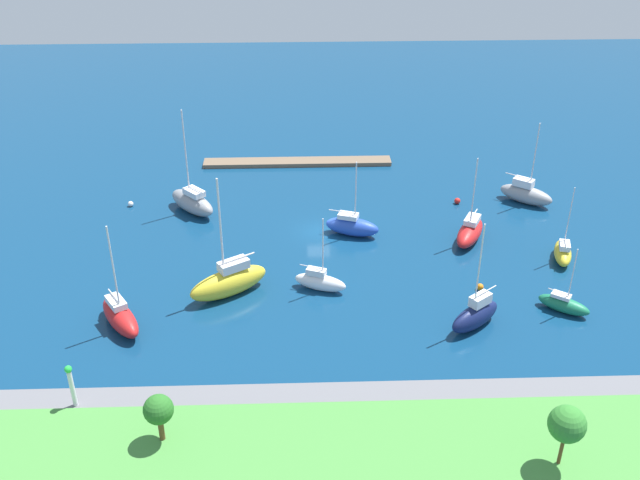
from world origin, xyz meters
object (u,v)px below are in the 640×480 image
at_px(sailboat_gray_west_end, 192,202).
at_px(sailboat_yellow_inner_mooring, 563,252).
at_px(sailboat_yellow_mid_basin, 229,281).
at_px(sailboat_navy_near_pier, 475,315).
at_px(sailboat_green_outer_mooring, 564,304).
at_px(mooring_buoy_orange, 480,287).
at_px(sailboat_gray_center_basin, 526,193).
at_px(sailboat_red_far_north, 120,316).
at_px(pier_dock, 297,162).
at_px(sailboat_blue_off_beacon, 352,226).
at_px(harbor_beacon, 71,383).
at_px(park_tree_midwest, 158,410).
at_px(mooring_buoy_white, 131,204).
at_px(sailboat_red_along_channel, 470,232).
at_px(park_tree_east, 567,424).
at_px(sailboat_white_by_breakwater, 320,281).
at_px(mooring_buoy_red, 457,201).

bearing_deg(sailboat_gray_west_end, sailboat_yellow_inner_mooring, -150.45).
bearing_deg(sailboat_yellow_mid_basin, sailboat_navy_near_pier, 132.81).
bearing_deg(sailboat_green_outer_mooring, mooring_buoy_orange, -173.17).
height_order(sailboat_gray_center_basin, sailboat_red_far_north, sailboat_red_far_north).
bearing_deg(sailboat_gray_center_basin, pier_dock, -166.97).
relative_size(sailboat_yellow_inner_mooring, sailboat_gray_center_basin, 0.82).
height_order(pier_dock, mooring_buoy_orange, mooring_buoy_orange).
bearing_deg(sailboat_blue_off_beacon, harbor_beacon, -110.70).
height_order(park_tree_midwest, mooring_buoy_white, park_tree_midwest).
xyz_separation_m(mooring_buoy_orange, mooring_buoy_white, (36.97, -18.89, -0.02)).
bearing_deg(sailboat_red_along_channel, sailboat_navy_near_pier, 17.08).
height_order(sailboat_navy_near_pier, mooring_buoy_white, sailboat_navy_near_pier).
xyz_separation_m(sailboat_navy_near_pier, sailboat_gray_center_basin, (-11.34, -24.13, -0.12)).
distance_m(park_tree_east, sailboat_gray_west_end, 50.02).
relative_size(sailboat_gray_center_basin, sailboat_red_far_north, 0.96).
bearing_deg(sailboat_yellow_inner_mooring, pier_dock, 61.07).
bearing_deg(sailboat_yellow_inner_mooring, sailboat_white_by_breakwater, 114.54).
bearing_deg(sailboat_gray_center_basin, sailboat_red_along_channel, -96.66).
height_order(pier_dock, park_tree_midwest, park_tree_midwest).
relative_size(pier_dock, sailboat_yellow_mid_basin, 2.00).
relative_size(park_tree_east, sailboat_gray_west_end, 0.39).
bearing_deg(sailboat_white_by_breakwater, park_tree_midwest, -98.75).
xyz_separation_m(pier_dock, sailboat_gray_center_basin, (-26.82, 12.15, 0.93)).
bearing_deg(mooring_buoy_white, sailboat_green_outer_mooring, 152.67).
bearing_deg(sailboat_red_along_channel, sailboat_yellow_mid_basin, -41.79).
height_order(sailboat_yellow_mid_basin, mooring_buoy_white, sailboat_yellow_mid_basin).
xyz_separation_m(sailboat_blue_off_beacon, sailboat_yellow_mid_basin, (12.46, 11.16, 0.40)).
relative_size(park_tree_midwest, sailboat_red_along_channel, 0.39).
relative_size(sailboat_blue_off_beacon, mooring_buoy_orange, 12.86).
relative_size(sailboat_red_along_channel, sailboat_blue_off_beacon, 1.13).
relative_size(park_tree_east, sailboat_red_far_north, 0.46).
relative_size(sailboat_white_by_breakwater, mooring_buoy_red, 10.85).
relative_size(sailboat_blue_off_beacon, sailboat_gray_center_basin, 0.87).
bearing_deg(sailboat_yellow_inner_mooring, park_tree_midwest, 138.42).
bearing_deg(sailboat_green_outer_mooring, park_tree_midwest, -119.03).
bearing_deg(harbor_beacon, sailboat_blue_off_beacon, -129.85).
bearing_deg(sailboat_red_far_north, pier_dock, 122.52).
bearing_deg(sailboat_blue_off_beacon, sailboat_gray_center_basin, 37.71).
distance_m(sailboat_gray_west_end, mooring_buoy_orange, 34.15).
distance_m(sailboat_gray_center_basin, mooring_buoy_white, 46.47).
bearing_deg(sailboat_navy_near_pier, park_tree_midwest, -8.49).
relative_size(sailboat_red_along_channel, sailboat_green_outer_mooring, 1.45).
height_order(harbor_beacon, sailboat_green_outer_mooring, sailboat_green_outer_mooring).
distance_m(sailboat_white_by_breakwater, mooring_buoy_red, 24.39).
height_order(sailboat_yellow_inner_mooring, sailboat_green_outer_mooring, sailboat_yellow_inner_mooring).
bearing_deg(harbor_beacon, sailboat_navy_near_pier, -162.59).
bearing_deg(mooring_buoy_orange, sailboat_yellow_inner_mooring, -151.75).
distance_m(harbor_beacon, sailboat_yellow_inner_mooring, 48.83).
bearing_deg(sailboat_white_by_breakwater, sailboat_yellow_inner_mooring, 31.58).
bearing_deg(sailboat_gray_center_basin, sailboat_green_outer_mooring, -59.50).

